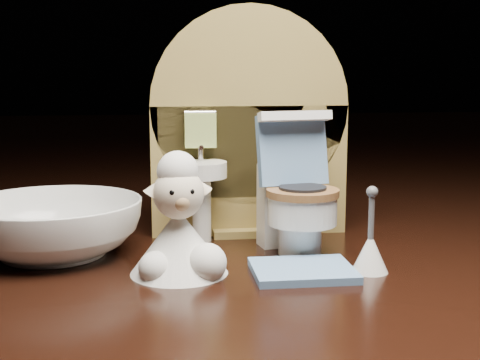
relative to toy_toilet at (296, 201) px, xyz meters
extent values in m
cube|color=black|center=(-0.02, -0.02, -0.08)|extent=(2.50, 2.50, 0.10)
cube|color=olive|center=(-0.02, 0.05, 0.01)|extent=(0.13, 0.02, 0.09)
cylinder|color=olive|center=(-0.02, 0.05, 0.05)|extent=(0.13, 0.02, 0.13)
cube|color=olive|center=(-0.02, 0.05, -0.03)|extent=(0.05, 0.04, 0.01)
cylinder|color=white|center=(-0.05, 0.03, -0.01)|extent=(0.01, 0.01, 0.04)
cylinder|color=white|center=(-0.05, 0.03, 0.02)|extent=(0.03, 0.03, 0.01)
cylinder|color=silver|center=(-0.05, 0.04, 0.03)|extent=(0.00, 0.00, 0.01)
cube|color=#A3B75B|center=(-0.05, 0.04, 0.04)|extent=(0.02, 0.01, 0.02)
cube|color=olive|center=(0.01, 0.04, 0.02)|extent=(0.02, 0.01, 0.02)
cylinder|color=beige|center=(0.01, 0.03, 0.01)|extent=(0.02, 0.02, 0.02)
cylinder|color=white|center=(0.00, -0.01, -0.02)|extent=(0.03, 0.03, 0.02)
cylinder|color=white|center=(0.00, -0.01, 0.00)|extent=(0.04, 0.04, 0.02)
cylinder|color=brown|center=(0.00, -0.01, 0.01)|extent=(0.04, 0.04, 0.00)
cube|color=white|center=(0.00, 0.01, -0.01)|extent=(0.04, 0.02, 0.05)
cube|color=#6189B8|center=(0.00, 0.01, 0.03)|extent=(0.04, 0.02, 0.04)
cube|color=white|center=(0.00, 0.00, 0.05)|extent=(0.05, 0.02, 0.01)
cylinder|color=#80A93B|center=(0.01, 0.02, 0.03)|extent=(0.01, 0.01, 0.01)
cube|color=#6189B8|center=(-0.01, -0.05, -0.03)|extent=(0.05, 0.04, 0.00)
cone|color=white|center=(0.03, -0.05, -0.02)|extent=(0.02, 0.02, 0.02)
cylinder|color=#59595B|center=(0.03, -0.05, 0.00)|extent=(0.00, 0.00, 0.03)
sphere|color=#59595B|center=(0.03, -0.05, 0.01)|extent=(0.01, 0.01, 0.01)
cone|color=white|center=(-0.07, -0.04, -0.01)|extent=(0.05, 0.05, 0.04)
sphere|color=white|center=(-0.06, -0.05, -0.02)|extent=(0.02, 0.02, 0.02)
sphere|color=white|center=(-0.08, -0.05, -0.02)|extent=(0.02, 0.02, 0.02)
sphere|color=beige|center=(-0.07, -0.04, 0.01)|extent=(0.03, 0.03, 0.03)
sphere|color=tan|center=(-0.07, -0.05, 0.01)|extent=(0.01, 0.01, 0.01)
sphere|color=white|center=(-0.07, -0.04, 0.02)|extent=(0.02, 0.02, 0.02)
cone|color=beige|center=(-0.08, -0.04, 0.02)|extent=(0.01, 0.01, 0.01)
cone|color=beige|center=(-0.06, -0.04, 0.02)|extent=(0.01, 0.01, 0.01)
sphere|color=black|center=(-0.08, -0.05, 0.02)|extent=(0.00, 0.00, 0.00)
sphere|color=black|center=(-0.07, -0.05, 0.02)|extent=(0.00, 0.00, 0.00)
imported|color=white|center=(-0.14, 0.01, -0.01)|extent=(0.13, 0.13, 0.03)
camera|label=1|loc=(-0.08, -0.39, 0.08)|focal=50.00mm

